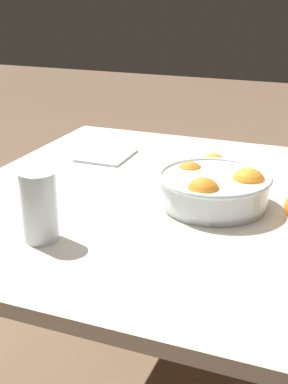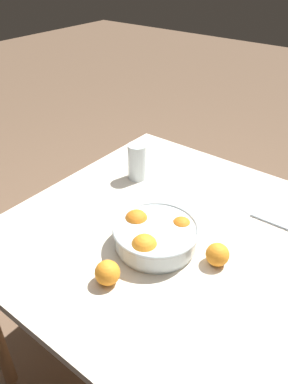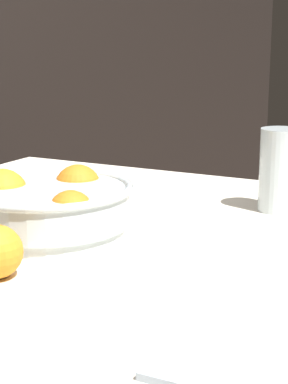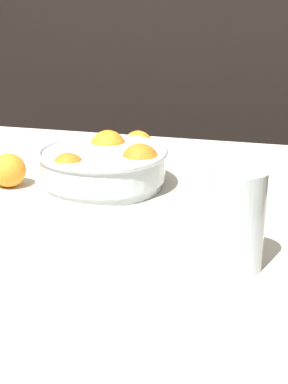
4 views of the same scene
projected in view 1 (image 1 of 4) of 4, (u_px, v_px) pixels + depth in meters
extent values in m
cube|color=beige|center=(175.00, 204.00, 1.31)|extent=(1.08, 1.07, 0.03)
cylinder|color=#936B47|center=(95.00, 230.00, 2.02)|extent=(0.05, 0.05, 0.71)
cylinder|color=silver|center=(213.00, 202.00, 1.26)|extent=(0.24, 0.24, 0.02)
cylinder|color=silver|center=(214.00, 188.00, 1.24)|extent=(0.25, 0.25, 0.06)
torus|color=silver|center=(214.00, 177.00, 1.23)|extent=(0.27, 0.27, 0.01)
sphere|color=orange|center=(203.00, 195.00, 1.17)|extent=(0.08, 0.08, 0.08)
sphere|color=orange|center=(249.00, 184.00, 1.23)|extent=(0.08, 0.08, 0.08)
sphere|color=orange|center=(190.00, 175.00, 1.30)|extent=(0.07, 0.07, 0.07)
cylinder|color=#F4A314|center=(40.00, 214.00, 1.08)|extent=(0.06, 0.06, 0.12)
cylinder|color=silver|center=(39.00, 206.00, 1.07)|extent=(0.07, 0.07, 0.15)
sphere|color=orange|center=(213.00, 166.00, 1.42)|extent=(0.07, 0.07, 0.07)
cube|color=silver|center=(106.00, 156.00, 1.61)|extent=(0.16, 0.14, 0.01)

